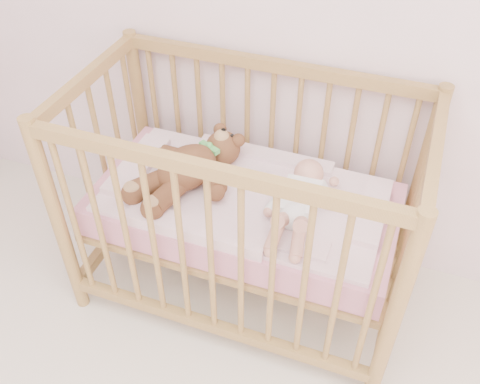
% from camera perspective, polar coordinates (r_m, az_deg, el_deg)
% --- Properties ---
extents(crib, '(1.36, 0.76, 1.00)m').
position_cam_1_polar(crib, '(2.18, 0.45, -1.54)').
color(crib, '#A17A44').
rests_on(crib, floor).
extents(mattress, '(1.22, 0.62, 0.13)m').
position_cam_1_polar(mattress, '(2.19, 0.45, -1.83)').
color(mattress, pink).
rests_on(mattress, crib).
extents(blanket, '(1.10, 0.58, 0.06)m').
position_cam_1_polar(blanket, '(2.14, 0.46, -0.37)').
color(blanket, '#F0A5B7').
rests_on(blanket, mattress).
extents(baby, '(0.28, 0.55, 0.13)m').
position_cam_1_polar(baby, '(2.03, 6.41, -0.65)').
color(baby, white).
rests_on(baby, blanket).
extents(teddy_bear, '(0.61, 0.70, 0.16)m').
position_cam_1_polar(teddy_bear, '(2.14, -5.67, 2.45)').
color(teddy_bear, brown).
rests_on(teddy_bear, blanket).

